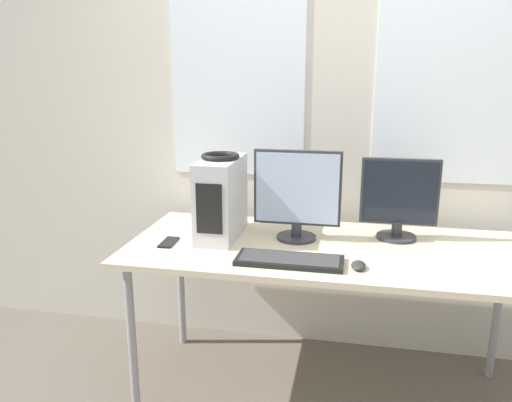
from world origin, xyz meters
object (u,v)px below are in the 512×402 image
(pc_tower, at_px, (221,198))
(monitor_right_near, at_px, (399,199))
(keyboard, at_px, (290,260))
(monitor_main, at_px, (297,195))
(cell_phone, at_px, (169,242))
(headphones, at_px, (220,156))
(mouse, at_px, (358,265))

(pc_tower, relative_size, monitor_right_near, 1.04)
(monitor_right_near, xyz_separation_m, keyboard, (-0.46, -0.42, -0.19))
(monitor_main, height_order, keyboard, monitor_main)
(cell_phone, bearing_deg, keyboard, -14.43)
(headphones, distance_m, cell_phone, 0.47)
(pc_tower, bearing_deg, monitor_main, 4.04)
(headphones, relative_size, monitor_main, 0.42)
(keyboard, bearing_deg, mouse, -1.37)
(headphones, bearing_deg, cell_phone, -143.76)
(headphones, bearing_deg, mouse, -24.03)
(headphones, relative_size, mouse, 1.86)
(headphones, distance_m, monitor_right_near, 0.87)
(pc_tower, distance_m, keyboard, 0.51)
(headphones, bearing_deg, keyboard, -37.51)
(headphones, bearing_deg, monitor_right_near, 8.75)
(headphones, distance_m, keyboard, 0.61)
(pc_tower, xyz_separation_m, keyboard, (0.38, -0.29, -0.18))
(monitor_right_near, relative_size, mouse, 4.01)
(headphones, distance_m, mouse, 0.82)
(pc_tower, bearing_deg, headphones, 90.00)
(monitor_main, distance_m, monitor_right_near, 0.49)
(pc_tower, bearing_deg, keyboard, -37.43)
(pc_tower, bearing_deg, monitor_right_near, 8.81)
(keyboard, xyz_separation_m, cell_phone, (-0.59, 0.13, -0.01))
(monitor_right_near, relative_size, cell_phone, 2.67)
(pc_tower, relative_size, keyboard, 0.90)
(headphones, height_order, mouse, headphones)
(pc_tower, height_order, keyboard, pc_tower)
(monitor_main, xyz_separation_m, cell_phone, (-0.58, -0.18, -0.22))
(pc_tower, height_order, mouse, pc_tower)
(monitor_right_near, bearing_deg, cell_phone, -164.77)
(pc_tower, xyz_separation_m, cell_phone, (-0.22, -0.16, -0.19))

